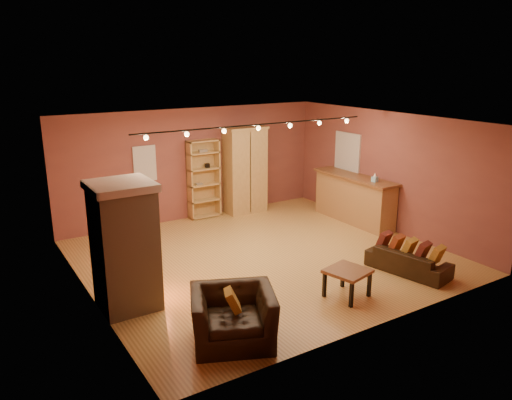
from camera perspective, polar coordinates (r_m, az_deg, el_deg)
floor at (r=10.42m, az=0.85°, el=-6.51°), size 7.00×7.00×0.00m
ceiling at (r=9.71m, az=0.92°, el=8.96°), size 7.00×7.00×0.00m
back_wall at (r=12.75m, az=-7.09°, el=4.13°), size 7.00×0.02×2.80m
left_wall at (r=8.66m, az=-18.98°, el=-2.26°), size 0.02×6.50×2.80m
right_wall at (r=12.18m, az=14.87°, el=3.16°), size 0.02×6.50×2.80m
fireplace at (r=8.33m, az=-14.72°, el=-5.11°), size 1.01×0.98×2.12m
back_window at (r=12.22m, az=-12.61°, el=4.08°), size 0.56×0.04×0.86m
bookcase at (r=12.81m, az=-6.10°, el=2.49°), size 0.82×0.32×2.01m
armoire at (r=13.15m, az=-1.29°, el=3.48°), size 1.12×0.64×2.28m
bar_counter at (r=12.69m, az=11.15°, el=0.17°), size 0.65×2.47×1.18m
tissue_box at (r=12.01m, az=13.42°, el=2.45°), size 0.13×0.13×0.21m
right_window at (r=13.08m, az=10.41°, el=5.41°), size 0.05×0.90×1.00m
loveseat at (r=10.01m, az=17.04°, el=-6.14°), size 0.79×1.64×0.70m
armchair at (r=7.31m, az=-2.68°, el=-12.27°), size 1.40×1.18×1.04m
coffee_table at (r=8.75m, az=10.41°, el=-8.28°), size 0.79×0.79×0.50m
track_rail at (r=9.89m, az=0.28°, el=8.41°), size 5.20×0.09×0.13m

